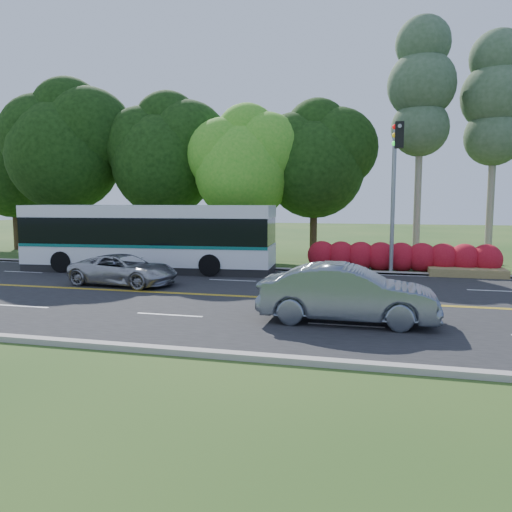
% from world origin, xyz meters
% --- Properties ---
extents(ground, '(120.00, 120.00, 0.00)m').
position_xyz_m(ground, '(0.00, 0.00, 0.00)').
color(ground, '#1E4517').
rests_on(ground, ground).
extents(road, '(60.00, 14.00, 0.02)m').
position_xyz_m(road, '(0.00, 0.00, 0.01)').
color(road, black).
rests_on(road, ground).
extents(curb_north, '(60.00, 0.30, 0.15)m').
position_xyz_m(curb_north, '(0.00, 7.15, 0.07)').
color(curb_north, '#A59E95').
rests_on(curb_north, ground).
extents(curb_south, '(60.00, 0.30, 0.15)m').
position_xyz_m(curb_south, '(0.00, -7.15, 0.07)').
color(curb_south, '#A59E95').
rests_on(curb_south, ground).
extents(grass_verge, '(60.00, 4.00, 0.10)m').
position_xyz_m(grass_verge, '(0.00, 9.00, 0.05)').
color(grass_verge, '#1E4517').
rests_on(grass_verge, ground).
extents(lane_markings, '(57.60, 13.82, 0.00)m').
position_xyz_m(lane_markings, '(-0.09, 0.00, 0.02)').
color(lane_markings, gold).
rests_on(lane_markings, road).
extents(tree_row, '(44.70, 9.10, 13.84)m').
position_xyz_m(tree_row, '(-5.15, 12.13, 6.73)').
color(tree_row, black).
rests_on(tree_row, ground).
extents(bougainvillea_hedge, '(9.50, 2.25, 1.50)m').
position_xyz_m(bougainvillea_hedge, '(7.18, 8.15, 0.72)').
color(bougainvillea_hedge, '#A70D1D').
rests_on(bougainvillea_hedge, ground).
extents(traffic_signal, '(0.42, 6.10, 7.00)m').
position_xyz_m(traffic_signal, '(6.49, 5.40, 4.67)').
color(traffic_signal, gray).
rests_on(traffic_signal, ground).
extents(transit_bus, '(12.92, 3.64, 3.34)m').
position_xyz_m(transit_bus, '(-5.54, 5.41, 1.67)').
color(transit_bus, white).
rests_on(transit_bus, road).
extents(sedan, '(5.20, 1.83, 1.71)m').
position_xyz_m(sedan, '(5.01, -3.10, 0.88)').
color(sedan, slate).
rests_on(sedan, road).
extents(suv, '(4.88, 2.67, 1.30)m').
position_xyz_m(suv, '(-4.66, 1.28, 0.67)').
color(suv, '#ACADB0').
rests_on(suv, road).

